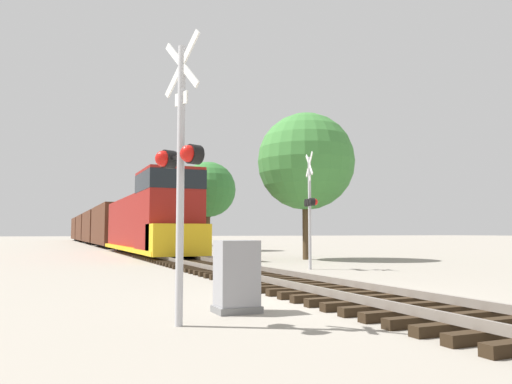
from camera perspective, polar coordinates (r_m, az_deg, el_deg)
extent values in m
plane|color=gray|center=(11.20, 9.47, -11.89)|extent=(400.00, 400.00, 0.00)
cube|color=black|center=(8.19, 24.68, -13.66)|extent=(2.60, 0.22, 0.16)
cube|color=black|center=(8.61, 21.65, -13.30)|extent=(2.60, 0.22, 0.16)
cube|color=black|center=(9.04, 18.91, -12.94)|extent=(2.60, 0.22, 0.16)
cube|color=black|center=(9.49, 16.44, -12.59)|extent=(2.60, 0.22, 0.16)
cube|color=black|center=(9.96, 14.20, -12.25)|extent=(2.60, 0.22, 0.16)
cube|color=black|center=(10.44, 12.17, -11.93)|extent=(2.60, 0.22, 0.16)
cube|color=black|center=(10.94, 10.33, -11.63)|extent=(2.60, 0.22, 0.16)
cube|color=black|center=(11.44, 8.65, -11.34)|extent=(2.60, 0.22, 0.16)
cube|color=black|center=(11.95, 7.11, -11.06)|extent=(2.60, 0.22, 0.16)
cube|color=black|center=(12.47, 5.71, -10.81)|extent=(2.60, 0.22, 0.16)
cube|color=black|center=(13.00, 4.42, -10.57)|extent=(2.60, 0.22, 0.16)
cube|color=black|center=(13.53, 3.24, -10.34)|extent=(2.60, 0.22, 0.16)
cube|color=black|center=(14.07, 2.14, -10.12)|extent=(2.60, 0.22, 0.16)
cube|color=black|center=(14.61, 1.13, -9.92)|extent=(2.60, 0.22, 0.16)
cube|color=black|center=(15.16, 0.19, -9.73)|extent=(2.60, 0.22, 0.16)
cube|color=black|center=(15.71, -0.68, -9.56)|extent=(2.60, 0.22, 0.16)
cube|color=black|center=(16.27, -1.49, -9.39)|extent=(2.60, 0.22, 0.16)
cube|color=black|center=(16.83, -2.25, -9.23)|extent=(2.60, 0.22, 0.16)
cube|color=black|center=(17.39, -2.96, -9.08)|extent=(2.60, 0.22, 0.16)
cube|color=black|center=(17.95, -3.62, -8.94)|extent=(2.60, 0.22, 0.16)
cube|color=black|center=(18.52, -4.24, -8.80)|extent=(2.60, 0.22, 0.16)
cube|color=black|center=(19.08, -4.82, -8.67)|extent=(2.60, 0.22, 0.16)
cube|color=black|center=(19.65, -5.38, -8.55)|extent=(2.60, 0.22, 0.16)
cube|color=black|center=(20.23, -5.89, -8.44)|extent=(2.60, 0.22, 0.16)
cube|color=black|center=(20.80, -6.38, -8.33)|extent=(2.60, 0.22, 0.16)
cube|color=black|center=(21.37, -6.85, -8.23)|extent=(2.60, 0.22, 0.16)
cube|color=black|center=(21.95, -7.29, -8.13)|extent=(2.60, 0.22, 0.16)
cube|color=black|center=(22.53, -7.70, -8.03)|extent=(2.60, 0.22, 0.16)
cube|color=black|center=(23.10, -8.10, -7.94)|extent=(2.60, 0.22, 0.16)
cube|color=black|center=(23.68, -8.47, -7.86)|extent=(2.60, 0.22, 0.16)
cube|color=black|center=(24.26, -8.83, -7.78)|extent=(2.60, 0.22, 0.16)
cube|color=black|center=(24.85, -9.17, -7.70)|extent=(2.60, 0.22, 0.16)
cube|color=black|center=(25.43, -9.50, -7.62)|extent=(2.60, 0.22, 0.16)
cube|color=black|center=(26.01, -9.81, -7.55)|extent=(2.60, 0.22, 0.16)
cube|color=black|center=(26.59, -10.11, -7.48)|extent=(2.60, 0.22, 0.16)
cube|color=black|center=(27.18, -10.39, -7.41)|extent=(2.60, 0.22, 0.16)
cube|color=black|center=(27.76, -10.66, -7.35)|extent=(2.60, 0.22, 0.16)
cube|color=black|center=(28.35, -10.92, -7.29)|extent=(2.60, 0.22, 0.16)
cube|color=black|center=(28.94, -11.17, -7.23)|extent=(2.60, 0.22, 0.16)
cube|color=black|center=(29.52, -11.41, -7.17)|extent=(2.60, 0.22, 0.16)
cube|color=slate|center=(10.81, 6.18, -10.93)|extent=(0.07, 160.00, 0.15)
cube|color=slate|center=(11.57, 12.51, -10.43)|extent=(0.07, 160.00, 0.15)
cube|color=maroon|center=(35.71, -13.40, -3.59)|extent=(2.38, 13.47, 3.41)
cube|color=maroon|center=(26.47, -9.97, -2.27)|extent=(2.80, 4.23, 4.37)
cube|color=black|center=(26.58, -9.93, 1.08)|extent=(2.83, 4.28, 0.96)
cube|color=gold|center=(24.39, -8.90, -5.42)|extent=(2.80, 1.92, 1.53)
cube|color=gold|center=(32.87, -12.61, -6.28)|extent=(2.86, 18.86, 0.24)
cube|color=black|center=(26.74, -10.18, -6.56)|extent=(1.58, 2.20, 1.00)
cube|color=black|center=(39.04, -14.27, -5.87)|extent=(1.58, 2.20, 1.00)
cube|color=#4C2819|center=(50.43, -16.21, -3.63)|extent=(2.66, 13.29, 3.71)
cube|color=black|center=(46.14, -15.62, -5.70)|extent=(1.58, 2.20, 0.90)
cube|color=black|center=(54.72, -16.79, -5.48)|extent=(1.58, 2.20, 0.90)
cube|color=#4C2819|center=(65.12, -17.75, -3.79)|extent=(2.66, 13.29, 3.71)
cube|color=black|center=(60.83, -17.42, -5.37)|extent=(1.58, 2.20, 0.90)
cube|color=black|center=(69.43, -18.11, -5.24)|extent=(1.58, 2.20, 0.90)
cube|color=#4C2819|center=(79.85, -18.72, -3.88)|extent=(2.66, 13.29, 3.71)
cube|color=black|center=(75.54, -18.51, -5.16)|extent=(1.58, 2.20, 0.90)
cube|color=black|center=(84.16, -18.97, -5.07)|extent=(1.58, 2.20, 0.90)
cube|color=#4C2819|center=(94.59, -19.39, -3.95)|extent=(2.66, 13.29, 3.71)
cube|color=black|center=(90.28, -19.24, -5.02)|extent=(1.58, 2.20, 0.90)
cube|color=black|center=(98.90, -19.57, -4.96)|extent=(1.58, 2.20, 0.90)
cylinder|color=#B7B7BC|center=(7.85, -8.63, 1.02)|extent=(0.12, 0.12, 4.38)
cube|color=white|center=(8.25, -8.47, 14.20)|extent=(0.34, 0.88, 0.93)
cube|color=white|center=(8.25, -8.47, 14.20)|extent=(0.34, 0.88, 0.93)
cube|color=black|center=(7.90, -8.59, 3.98)|extent=(0.35, 0.83, 0.06)
cylinder|color=black|center=(8.19, -9.97, 3.70)|extent=(0.27, 0.34, 0.30)
sphere|color=red|center=(8.13, -10.57, 3.76)|extent=(0.26, 0.26, 0.26)
cylinder|color=black|center=(7.61, -7.11, 4.29)|extent=(0.27, 0.34, 0.30)
sphere|color=red|center=(7.56, -7.73, 4.36)|extent=(0.26, 0.26, 0.26)
cube|color=white|center=(8.09, -8.51, 10.51)|extent=(0.14, 0.31, 0.20)
cylinder|color=#B7B7BC|center=(19.59, 6.16, -2.36)|extent=(0.12, 0.12, 4.40)
cube|color=white|center=(19.75, 6.11, 3.15)|extent=(0.24, 0.91, 0.93)
cube|color=white|center=(19.75, 6.11, 3.15)|extent=(0.24, 0.91, 0.93)
cube|color=black|center=(19.61, 6.15, -1.19)|extent=(0.25, 0.85, 0.06)
cylinder|color=black|center=(19.27, 6.43, -1.12)|extent=(0.24, 0.33, 0.30)
sphere|color=red|center=(19.30, 6.72, -1.13)|extent=(0.26, 0.26, 0.26)
cylinder|color=black|center=(19.61, 6.15, -1.19)|extent=(0.24, 0.33, 0.30)
sphere|color=red|center=(19.63, 6.43, -1.19)|extent=(0.26, 0.26, 0.26)
cylinder|color=black|center=(19.94, 5.87, -1.25)|extent=(0.24, 0.33, 0.30)
sphere|color=red|center=(19.97, 6.15, -1.25)|extent=(0.26, 0.26, 0.26)
cube|color=white|center=(19.69, 6.12, 1.56)|extent=(0.10, 0.32, 0.20)
cube|color=slate|center=(9.12, -2.23, -13.24)|extent=(0.79, 0.60, 0.12)
cube|color=#939399|center=(9.04, -2.21, -9.22)|extent=(0.72, 0.54, 1.16)
cylinder|color=#473521|center=(26.66, 5.79, -3.75)|extent=(0.42, 0.42, 3.67)
sphere|color=#3D7F38|center=(26.93, 5.73, 3.50)|extent=(5.20, 5.20, 5.20)
cylinder|color=#473521|center=(39.99, -5.53, -4.13)|extent=(0.37, 0.37, 3.55)
sphere|color=#337533|center=(40.14, -5.49, 0.30)|extent=(4.43, 4.43, 4.43)
cylinder|color=brown|center=(55.76, -7.58, -4.27)|extent=(0.60, 0.60, 3.53)
sphere|color=#337533|center=(55.91, -7.54, -0.41)|extent=(6.66, 6.66, 6.66)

